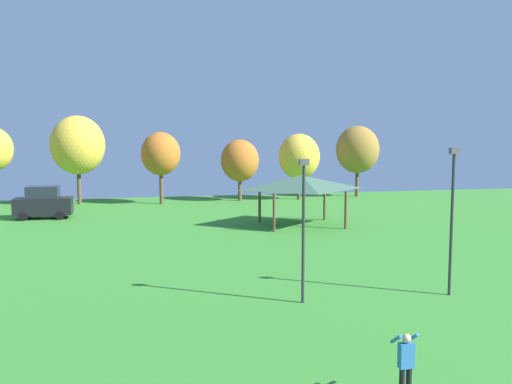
{
  "coord_description": "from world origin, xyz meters",
  "views": [
    {
      "loc": [
        -2.69,
        2.39,
        6.31
      ],
      "look_at": [
        0.74,
        17.34,
        4.74
      ],
      "focal_mm": 38.0,
      "sensor_mm": 36.0,
      "label": 1
    }
  ],
  "objects_px": {
    "person_standing_near_foreground": "(406,362)",
    "light_post_2": "(303,222)",
    "treeline_tree_2": "(78,145)",
    "treeline_tree_4": "(240,161)",
    "light_post_3": "(452,212)",
    "treeline_tree_3": "(161,154)",
    "treeline_tree_6": "(358,150)",
    "park_pavilion": "(301,183)",
    "parked_car_second_from_left": "(43,203)",
    "treeline_tree_5": "(299,157)"
  },
  "relations": [
    {
      "from": "light_post_3",
      "to": "treeline_tree_6",
      "type": "distance_m",
      "value": 36.31
    },
    {
      "from": "park_pavilion",
      "to": "treeline_tree_3",
      "type": "distance_m",
      "value": 17.6
    },
    {
      "from": "light_post_3",
      "to": "treeline_tree_5",
      "type": "distance_m",
      "value": 33.59
    },
    {
      "from": "person_standing_near_foreground",
      "to": "light_post_2",
      "type": "bearing_deg",
      "value": 58.38
    },
    {
      "from": "light_post_2",
      "to": "treeline_tree_2",
      "type": "xyz_separation_m",
      "value": [
        -11.13,
        33.8,
        2.4
      ]
    },
    {
      "from": "light_post_3",
      "to": "treeline_tree_2",
      "type": "xyz_separation_m",
      "value": [
        -17.17,
        34.14,
        2.2
      ]
    },
    {
      "from": "park_pavilion",
      "to": "treeline_tree_4",
      "type": "xyz_separation_m",
      "value": [
        -1.31,
        15.81,
        0.9
      ]
    },
    {
      "from": "light_post_2",
      "to": "treeline_tree_6",
      "type": "xyz_separation_m",
      "value": [
        17.04,
        34.23,
        1.83
      ]
    },
    {
      "from": "person_standing_near_foreground",
      "to": "treeline_tree_3",
      "type": "relative_size",
      "value": 0.25
    },
    {
      "from": "light_post_2",
      "to": "light_post_3",
      "type": "distance_m",
      "value": 6.05
    },
    {
      "from": "light_post_3",
      "to": "treeline_tree_2",
      "type": "relative_size",
      "value": 0.71
    },
    {
      "from": "parked_car_second_from_left",
      "to": "treeline_tree_5",
      "type": "height_order",
      "value": "treeline_tree_5"
    },
    {
      "from": "treeline_tree_3",
      "to": "treeline_tree_4",
      "type": "xyz_separation_m",
      "value": [
        7.73,
        0.79,
        -0.73
      ]
    },
    {
      "from": "treeline_tree_5",
      "to": "treeline_tree_6",
      "type": "xyz_separation_m",
      "value": [
        6.84,
        1.25,
        0.64
      ]
    },
    {
      "from": "light_post_3",
      "to": "treeline_tree_4",
      "type": "height_order",
      "value": "treeline_tree_4"
    },
    {
      "from": "parked_car_second_from_left",
      "to": "treeline_tree_3",
      "type": "relative_size",
      "value": 0.64
    },
    {
      "from": "light_post_2",
      "to": "treeline_tree_6",
      "type": "distance_m",
      "value": 38.28
    },
    {
      "from": "parked_car_second_from_left",
      "to": "light_post_3",
      "type": "relative_size",
      "value": 0.73
    },
    {
      "from": "parked_car_second_from_left",
      "to": "treeline_tree_2",
      "type": "distance_m",
      "value": 10.07
    },
    {
      "from": "parked_car_second_from_left",
      "to": "treeline_tree_5",
      "type": "bearing_deg",
      "value": 20.24
    },
    {
      "from": "treeline_tree_3",
      "to": "treeline_tree_6",
      "type": "height_order",
      "value": "treeline_tree_6"
    },
    {
      "from": "person_standing_near_foreground",
      "to": "treeline_tree_2",
      "type": "bearing_deg",
      "value": 73.1
    },
    {
      "from": "park_pavilion",
      "to": "treeline_tree_6",
      "type": "relative_size",
      "value": 0.88
    },
    {
      "from": "person_standing_near_foreground",
      "to": "light_post_3",
      "type": "bearing_deg",
      "value": 19.63
    },
    {
      "from": "treeline_tree_5",
      "to": "light_post_2",
      "type": "bearing_deg",
      "value": -107.18
    },
    {
      "from": "park_pavilion",
      "to": "treeline_tree_3",
      "type": "bearing_deg",
      "value": 121.06
    },
    {
      "from": "treeline_tree_2",
      "to": "treeline_tree_4",
      "type": "xyz_separation_m",
      "value": [
        15.27,
        -0.63,
        -1.56
      ]
    },
    {
      "from": "park_pavilion",
      "to": "treeline_tree_3",
      "type": "xyz_separation_m",
      "value": [
        -9.04,
        15.02,
        1.63
      ]
    },
    {
      "from": "treeline_tree_4",
      "to": "treeline_tree_2",
      "type": "bearing_deg",
      "value": 177.62
    },
    {
      "from": "parked_car_second_from_left",
      "to": "light_post_2",
      "type": "distance_m",
      "value": 28.14
    },
    {
      "from": "treeline_tree_2",
      "to": "treeline_tree_5",
      "type": "relative_size",
      "value": 1.25
    },
    {
      "from": "treeline_tree_2",
      "to": "treeline_tree_5",
      "type": "bearing_deg",
      "value": -2.21
    },
    {
      "from": "parked_car_second_from_left",
      "to": "treeline_tree_4",
      "type": "xyz_separation_m",
      "value": [
        17.14,
        8.28,
        2.74
      ]
    },
    {
      "from": "treeline_tree_2",
      "to": "treeline_tree_3",
      "type": "relative_size",
      "value": 1.22
    },
    {
      "from": "person_standing_near_foreground",
      "to": "treeline_tree_4",
      "type": "relative_size",
      "value": 0.28
    },
    {
      "from": "treeline_tree_4",
      "to": "parked_car_second_from_left",
      "type": "bearing_deg",
      "value": -154.21
    },
    {
      "from": "parked_car_second_from_left",
      "to": "park_pavilion",
      "type": "bearing_deg",
      "value": -21.2
    },
    {
      "from": "light_post_2",
      "to": "treeline_tree_4",
      "type": "height_order",
      "value": "treeline_tree_4"
    },
    {
      "from": "parked_car_second_from_left",
      "to": "light_post_3",
      "type": "distance_m",
      "value": 31.67
    },
    {
      "from": "person_standing_near_foreground",
      "to": "treeline_tree_6",
      "type": "height_order",
      "value": "treeline_tree_6"
    },
    {
      "from": "person_standing_near_foreground",
      "to": "park_pavilion",
      "type": "relative_size",
      "value": 0.26
    },
    {
      "from": "light_post_2",
      "to": "treeline_tree_5",
      "type": "distance_m",
      "value": 34.54
    },
    {
      "from": "treeline_tree_2",
      "to": "treeline_tree_3",
      "type": "bearing_deg",
      "value": -10.72
    },
    {
      "from": "park_pavilion",
      "to": "treeline_tree_5",
      "type": "xyz_separation_m",
      "value": [
        4.74,
        15.62,
        1.25
      ]
    },
    {
      "from": "treeline_tree_6",
      "to": "treeline_tree_3",
      "type": "bearing_deg",
      "value": -174.85
    },
    {
      "from": "light_post_3",
      "to": "treeline_tree_3",
      "type": "bearing_deg",
      "value": 106.4
    },
    {
      "from": "parked_car_second_from_left",
      "to": "treeline_tree_4",
      "type": "distance_m",
      "value": 19.23
    },
    {
      "from": "light_post_2",
      "to": "treeline_tree_2",
      "type": "relative_size",
      "value": 0.66
    },
    {
      "from": "light_post_2",
      "to": "treeline_tree_5",
      "type": "xyz_separation_m",
      "value": [
        10.2,
        32.98,
        1.19
      ]
    },
    {
      "from": "treeline_tree_5",
      "to": "light_post_3",
      "type": "bearing_deg",
      "value": -97.12
    }
  ]
}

